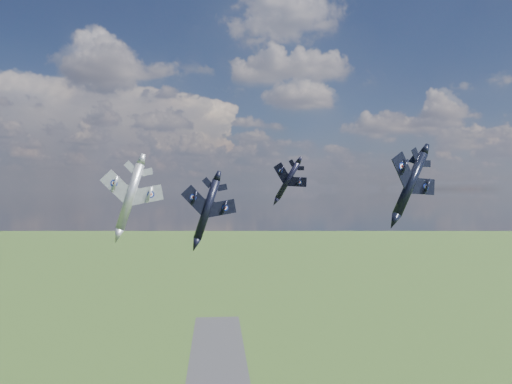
{
  "coord_description": "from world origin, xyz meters",
  "views": [
    {
      "loc": [
        -0.86,
        -76.82,
        83.81
      ],
      "look_at": [
        6.27,
        11.7,
        83.31
      ],
      "focal_mm": 35.0,
      "sensor_mm": 36.0,
      "label": 1
    }
  ],
  "objects_px": {
    "jet_high_navy": "(288,181)",
    "jet_left_silver": "(130,197)",
    "jet_lead_navy": "(207,209)",
    "jet_right_navy": "(410,184)"
  },
  "relations": [
    {
      "from": "jet_left_silver",
      "to": "jet_high_navy",
      "type": "bearing_deg",
      "value": 23.66
    },
    {
      "from": "jet_lead_navy",
      "to": "jet_high_navy",
      "type": "relative_size",
      "value": 1.15
    },
    {
      "from": "jet_right_navy",
      "to": "jet_high_navy",
      "type": "bearing_deg",
      "value": 87.22
    },
    {
      "from": "jet_left_silver",
      "to": "jet_lead_navy",
      "type": "bearing_deg",
      "value": -25.84
    },
    {
      "from": "jet_lead_navy",
      "to": "jet_high_navy",
      "type": "height_order",
      "value": "jet_high_navy"
    },
    {
      "from": "jet_right_navy",
      "to": "jet_left_silver",
      "type": "height_order",
      "value": "jet_right_navy"
    },
    {
      "from": "jet_lead_navy",
      "to": "jet_left_silver",
      "type": "distance_m",
      "value": 14.22
    },
    {
      "from": "jet_right_navy",
      "to": "jet_left_silver",
      "type": "relative_size",
      "value": 0.91
    },
    {
      "from": "jet_high_navy",
      "to": "jet_left_silver",
      "type": "bearing_deg",
      "value": -124.42
    },
    {
      "from": "jet_lead_navy",
      "to": "jet_right_navy",
      "type": "xyz_separation_m",
      "value": [
        30.86,
        -11.09,
        4.21
      ]
    }
  ]
}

